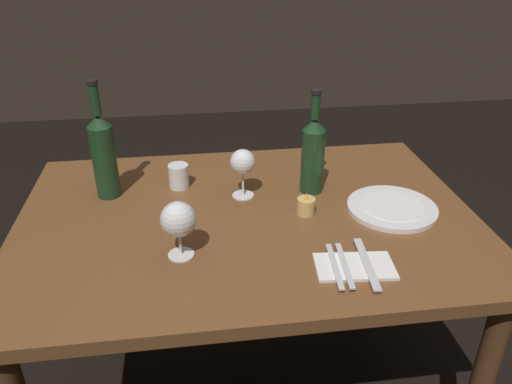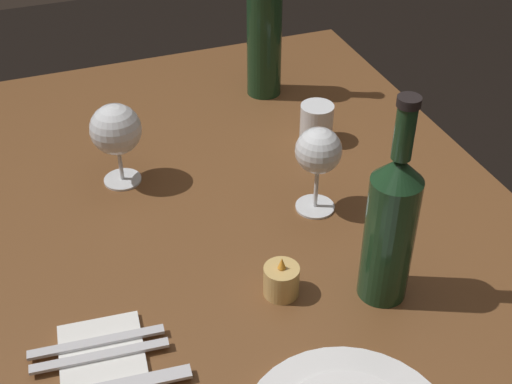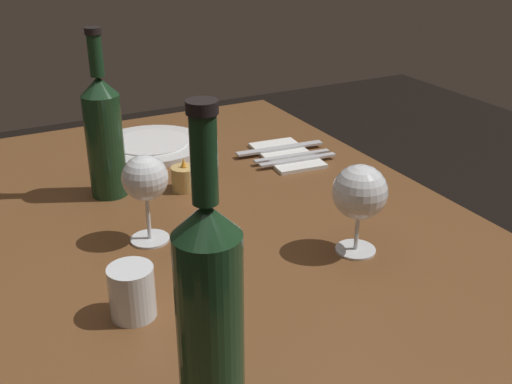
{
  "view_description": "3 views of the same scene",
  "coord_description": "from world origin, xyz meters",
  "views": [
    {
      "loc": [
        -0.14,
        -1.23,
        1.48
      ],
      "look_at": [
        0.02,
        -0.03,
        0.83
      ],
      "focal_mm": 35.23,
      "sensor_mm": 36.0,
      "label": 1
    },
    {
      "loc": [
        0.84,
        -0.3,
        1.47
      ],
      "look_at": [
        -0.01,
        0.01,
        0.79
      ],
      "focal_mm": 49.26,
      "sensor_mm": 36.0,
      "label": 2
    },
    {
      "loc": [
        -0.9,
        0.38,
        1.25
      ],
      "look_at": [
        -0.03,
        -0.08,
        0.8
      ],
      "focal_mm": 43.46,
      "sensor_mm": 36.0,
      "label": 3
    }
  ],
  "objects": [
    {
      "name": "dining_table",
      "position": [
        0.0,
        0.0,
        0.65
      ],
      "size": [
        1.3,
        0.9,
        0.74
      ],
      "color": "brown",
      "rests_on": "ground"
    },
    {
      "name": "wine_glass_left",
      "position": [
        -0.19,
        -0.17,
        0.84
      ],
      "size": [
        0.09,
        0.09,
        0.15
      ],
      "color": "white",
      "rests_on": "dining_table"
    },
    {
      "name": "wine_glass_right",
      "position": [
        0.0,
        0.11,
        0.85
      ],
      "size": [
        0.08,
        0.08,
        0.15
      ],
      "color": "white",
      "rests_on": "dining_table"
    },
    {
      "name": "wine_bottle",
      "position": [
        -0.41,
        0.18,
        0.88
      ],
      "size": [
        0.07,
        0.07,
        0.36
      ],
      "color": "#19381E",
      "rests_on": "dining_table"
    },
    {
      "name": "wine_bottle_second",
      "position": [
        0.21,
        0.12,
        0.87
      ],
      "size": [
        0.07,
        0.07,
        0.32
      ],
      "color": "#19381E",
      "rests_on": "dining_table"
    },
    {
      "name": "water_tumbler",
      "position": [
        -0.19,
        0.2,
        0.77
      ],
      "size": [
        0.06,
        0.06,
        0.08
      ],
      "color": "white",
      "rests_on": "dining_table"
    },
    {
      "name": "votive_candle",
      "position": [
        0.17,
        -0.02,
        0.76
      ],
      "size": [
        0.05,
        0.05,
        0.07
      ],
      "color": "#DBB266",
      "rests_on": "dining_table"
    },
    {
      "name": "dinner_plate",
      "position": [
        0.42,
        -0.03,
        0.75
      ],
      "size": [
        0.26,
        0.26,
        0.02
      ],
      "color": "white",
      "rests_on": "dining_table"
    },
    {
      "name": "folded_napkin",
      "position": [
        0.23,
        -0.28,
        0.74
      ],
      "size": [
        0.2,
        0.13,
        0.01
      ],
      "color": "white",
      "rests_on": "dining_table"
    },
    {
      "name": "fork_inner",
      "position": [
        0.2,
        -0.28,
        0.75
      ],
      "size": [
        0.03,
        0.18,
        0.0
      ],
      "color": "silver",
      "rests_on": "folded_napkin"
    },
    {
      "name": "fork_outer",
      "position": [
        0.18,
        -0.28,
        0.75
      ],
      "size": [
        0.03,
        0.18,
        0.0
      ],
      "color": "silver",
      "rests_on": "folded_napkin"
    },
    {
      "name": "table_knife",
      "position": [
        0.26,
        -0.28,
        0.75
      ],
      "size": [
        0.04,
        0.21,
        0.0
      ],
      "color": "silver",
      "rests_on": "folded_napkin"
    }
  ]
}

